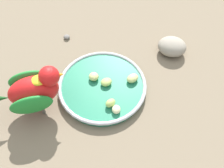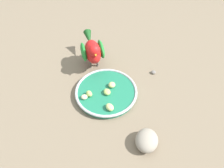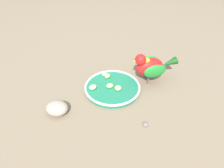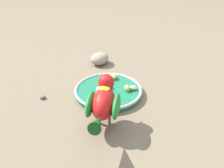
{
  "view_description": "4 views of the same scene",
  "coord_description": "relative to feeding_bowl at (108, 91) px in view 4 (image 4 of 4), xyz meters",
  "views": [
    {
      "loc": [
        0.04,
        -0.41,
        0.58
      ],
      "look_at": [
        0.02,
        -0.03,
        0.05
      ],
      "focal_mm": 40.8,
      "sensor_mm": 36.0,
      "label": 1
    },
    {
      "loc": [
        0.5,
        0.04,
        0.64
      ],
      "look_at": [
        -0.02,
        0.0,
        0.05
      ],
      "focal_mm": 34.13,
      "sensor_mm": 36.0,
      "label": 2
    },
    {
      "loc": [
        -0.05,
        0.65,
        0.56
      ],
      "look_at": [
        -0.01,
        -0.01,
        0.04
      ],
      "focal_mm": 32.78,
      "sensor_mm": 36.0,
      "label": 3
    },
    {
      "loc": [
        -0.67,
        -0.37,
        0.49
      ],
      "look_at": [
        -0.02,
        -0.04,
        0.05
      ],
      "focal_mm": 40.54,
      "sensor_mm": 36.0,
      "label": 4
    }
  ],
  "objects": [
    {
      "name": "apple_piece_0",
      "position": [
        0.01,
        0.0,
        0.01
      ],
      "size": [
        0.04,
        0.04,
        0.02
      ],
      "primitive_type": "ellipsoid",
      "rotation": [
        0.0,
        0.0,
        3.63
      ],
      "color": "#B2CC66",
      "rests_on": "feeding_bowl"
    },
    {
      "name": "ground_plane",
      "position": [
        0.01,
        0.02,
        -0.01
      ],
      "size": [
        4.0,
        4.0,
        0.0
      ],
      "primitive_type": "plane",
      "color": "#756651"
    },
    {
      "name": "feeding_bowl",
      "position": [
        0.0,
        0.0,
        0.0
      ],
      "size": [
        0.24,
        0.24,
        0.02
      ],
      "color": "#1E7251",
      "rests_on": "ground_plane"
    },
    {
      "name": "apple_piece_2",
      "position": [
        0.08,
        0.02,
        0.02
      ],
      "size": [
        0.04,
        0.04,
        0.02
      ],
      "primitive_type": "ellipsoid",
      "rotation": [
        0.0,
        0.0,
        3.85
      ],
      "color": "#C6D17A",
      "rests_on": "feeding_bowl"
    },
    {
      "name": "apple_piece_3",
      "position": [
        -0.02,
        0.02,
        0.02
      ],
      "size": [
        0.04,
        0.04,
        0.02
      ],
      "primitive_type": "ellipsoid",
      "rotation": [
        0.0,
        0.0,
        2.48
      ],
      "color": "#C6D17A",
      "rests_on": "feeding_bowl"
    },
    {
      "name": "rock_large",
      "position": [
        0.2,
        0.15,
        0.01
      ],
      "size": [
        0.1,
        0.09,
        0.05
      ],
      "primitive_type": "ellipsoid",
      "rotation": [
        0.0,
        0.0,
        6.08
      ],
      "color": "gray",
      "rests_on": "ground_plane"
    },
    {
      "name": "pebble_0",
      "position": [
        -0.13,
        0.19,
        -0.01
      ],
      "size": [
        0.03,
        0.03,
        0.01
      ],
      "primitive_type": "ellipsoid",
      "rotation": [
        0.0,
        0.0,
        5.4
      ],
      "color": "slate",
      "rests_on": "ground_plane"
    },
    {
      "name": "apple_piece_1",
      "position": [
        0.04,
        -0.08,
        0.01
      ],
      "size": [
        0.02,
        0.02,
        0.02
      ],
      "primitive_type": "ellipsoid",
      "rotation": [
        0.0,
        0.0,
        4.76
      ],
      "color": "beige",
      "rests_on": "feeding_bowl"
    },
    {
      "name": "apple_piece_4",
      "position": [
        0.03,
        -0.06,
        0.02
      ],
      "size": [
        0.03,
        0.03,
        0.02
      ],
      "primitive_type": "ellipsoid",
      "rotation": [
        0.0,
        0.0,
        0.73
      ],
      "color": "#B2CC66",
      "rests_on": "feeding_bowl"
    },
    {
      "name": "parrot",
      "position": [
        -0.16,
        -0.07,
        0.07
      ],
      "size": [
        0.2,
        0.12,
        0.15
      ],
      "rotation": [
        0.0,
        0.0,
        0.32
      ],
      "color": "#59544C",
      "rests_on": "ground_plane"
    }
  ]
}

